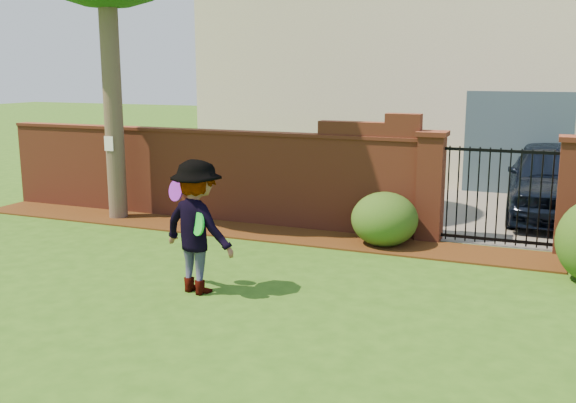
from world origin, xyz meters
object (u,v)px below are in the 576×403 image
at_px(car, 555,181).
at_px(man, 195,227).
at_px(frisbee_green, 198,224).
at_px(frisbee_purple, 176,190).

distance_m(car, man, 7.75).
bearing_deg(car, frisbee_green, -124.61).
xyz_separation_m(car, frisbee_purple, (-4.67, -6.31, 0.57)).
height_order(frisbee_purple, frisbee_green, frisbee_purple).
distance_m(frisbee_purple, frisbee_green, 0.69).
xyz_separation_m(man, frisbee_purple, (-0.35, 0.13, 0.44)).
relative_size(man, frisbee_purple, 6.14).
bearing_deg(man, frisbee_green, 144.53).
distance_m(man, frisbee_green, 0.26).
xyz_separation_m(car, man, (-4.32, -6.44, 0.13)).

